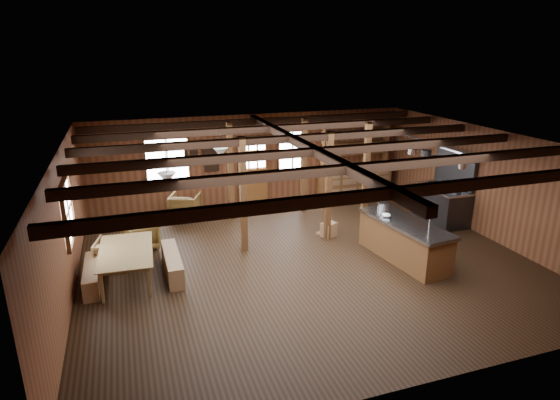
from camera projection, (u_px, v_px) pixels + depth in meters
name	position (u px, v px, depth m)	size (l,w,h in m)	color
room	(306.00, 203.00, 10.49)	(10.04, 9.04, 2.84)	black
ceiling_joists	(304.00, 145.00, 10.25)	(9.80, 8.82, 0.18)	black
timber_posts	(295.00, 178.00, 12.52)	(3.95, 2.35, 2.80)	#432513
back_door	(253.00, 176.00, 14.66)	(1.02, 0.08, 2.15)	brown
window_back_left	(167.00, 160.00, 13.65)	(1.32, 0.06, 1.32)	white
window_back_right	(292.00, 150.00, 14.84)	(1.02, 0.06, 1.32)	white
window_left	(67.00, 211.00, 9.38)	(0.14, 1.24, 1.32)	white
notice_boards	(205.00, 156.00, 13.97)	(1.08, 0.03, 0.90)	silver
back_counter	(354.00, 177.00, 15.56)	(2.55, 0.60, 2.45)	brown
pendant_lamps	(197.00, 164.00, 10.44)	(1.86, 2.36, 0.66)	#2D2D2F
pot_rack	(424.00, 152.00, 11.53)	(0.34, 3.00, 0.44)	#2D2D2F
kitchen_island	(404.00, 240.00, 10.83)	(1.18, 2.59, 1.20)	brown
step_stool	(329.00, 230.00, 12.21)	(0.42, 0.30, 0.38)	brown
commercial_range	(444.00, 199.00, 13.16)	(0.87, 1.70, 2.10)	#2D2D2F
dining_table	(129.00, 265.00, 9.91)	(1.95, 1.09, 0.68)	olive
bench_wall	(92.00, 275.00, 9.72)	(0.29, 1.57, 0.43)	brown
bench_aisle	(172.00, 263.00, 10.21)	(0.32, 1.70, 0.47)	brown
armchair_a	(141.00, 236.00, 11.44)	(0.72, 0.74, 0.68)	brown
armchair_b	(185.00, 206.00, 13.41)	(0.80, 0.82, 0.75)	brown
armchair_c	(114.00, 253.00, 10.45)	(0.74, 0.76, 0.69)	olive
counter_pot	(383.00, 206.00, 11.49)	(0.27, 0.27, 0.16)	#B0B2B7
bowl	(385.00, 216.00, 10.95)	(0.24, 0.24, 0.06)	silver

